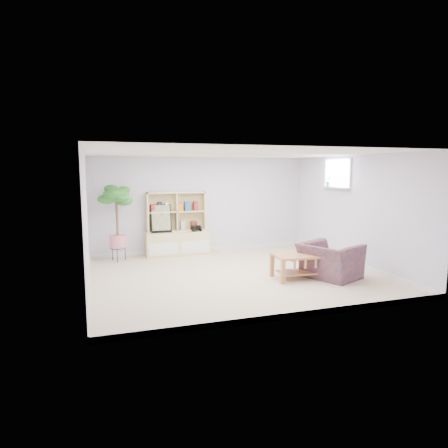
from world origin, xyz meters
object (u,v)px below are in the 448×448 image
object	(u,v)px
armchair	(330,258)
floor_tree	(117,223)
storage_unit	(177,224)
coffee_table	(304,266)

from	to	relation	value
armchair	floor_tree	bearing A→B (deg)	31.08
storage_unit	armchair	xyz separation A→B (m)	(2.37, -3.02, -0.39)
storage_unit	coffee_table	distance (m)	3.49
storage_unit	armchair	world-z (taller)	storage_unit
armchair	coffee_table	bearing A→B (deg)	51.44
storage_unit	floor_tree	distance (m)	1.46
coffee_table	floor_tree	size ratio (longest dim) A/B	0.66
coffee_table	armchair	bearing A→B (deg)	-11.61
floor_tree	armchair	world-z (taller)	floor_tree
storage_unit	floor_tree	world-z (taller)	floor_tree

